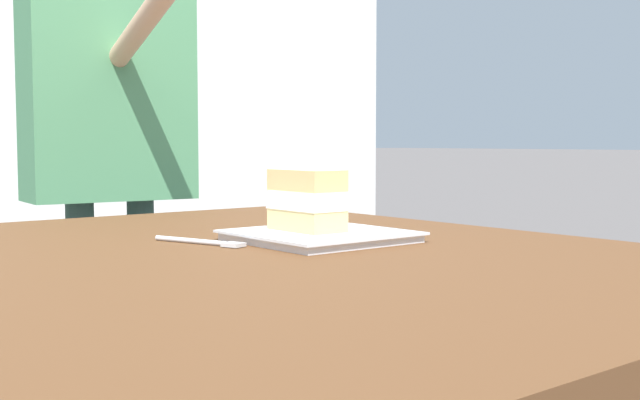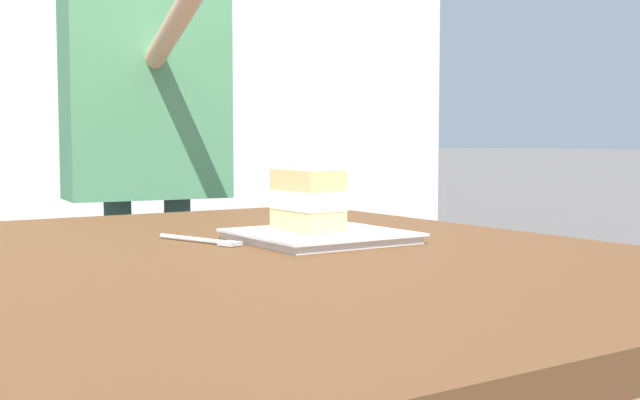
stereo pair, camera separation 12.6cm
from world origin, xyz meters
name	(u,v)px [view 2 (the right image)]	position (x,y,z in m)	size (l,w,h in m)	color
patio_table	(245,320)	(0.00, 0.00, 0.67)	(1.29, 1.05, 0.77)	brown
dessert_plate	(320,236)	(0.03, -0.15, 0.78)	(0.24, 0.24, 0.02)	white
cake_slice	(308,200)	(0.05, -0.14, 0.84)	(0.12, 0.08, 0.10)	#E0C17A
dessert_fork	(203,241)	(0.11, 0.01, 0.78)	(0.17, 0.07, 0.01)	silver
diner_person	(147,104)	(1.02, -0.26, 1.03)	(0.56, 0.44, 1.54)	#334B43
patio_building	(70,76)	(5.72, -1.43, 1.47)	(5.54, 3.14, 2.93)	silver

